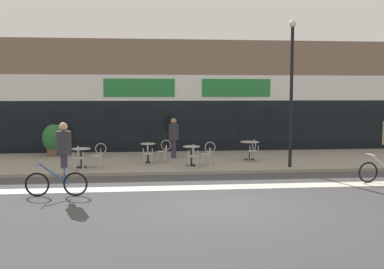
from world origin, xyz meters
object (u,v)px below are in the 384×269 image
(bistro_table_2, at_px, (191,152))
(cafe_chair_2_near, at_px, (193,154))
(bistro_table_0, at_px, (81,154))
(cafe_chair_1_side, at_px, (164,150))
(cafe_chair_0_near, at_px, (79,156))
(pedestrian_near_end, at_px, (174,134))
(planter_pot, at_px, (54,139))
(cafe_chair_0_side, at_px, (98,153))
(bistro_table_3, at_px, (250,147))
(cafe_chair_1_near, at_px, (148,152))
(cafe_chair_2_side, at_px, (208,152))
(cafe_chair_3_near, at_px, (253,149))
(lamp_post, at_px, (291,83))
(bistro_table_1, at_px, (148,149))
(cyclist_0, at_px, (62,154))

(bistro_table_2, xyz_separation_m, cafe_chair_2_near, (-0.00, -0.63, -0.01))
(bistro_table_0, height_order, bistro_table_2, bistro_table_2)
(bistro_table_2, height_order, cafe_chair_1_side, cafe_chair_1_side)
(cafe_chair_0_near, distance_m, pedestrian_near_end, 4.54)
(cafe_chair_0_near, relative_size, planter_pot, 0.65)
(cafe_chair_0_side, height_order, cafe_chair_2_near, same)
(bistro_table_3, relative_size, cafe_chair_0_side, 0.85)
(bistro_table_2, bearing_deg, cafe_chair_1_side, 139.66)
(bistro_table_0, xyz_separation_m, cafe_chair_1_near, (2.47, 0.30, 0.01))
(bistro_table_0, xyz_separation_m, bistro_table_3, (6.66, 1.28, 0.03))
(cafe_chair_2_side, bearing_deg, cafe_chair_3_near, -160.81)
(lamp_post, bearing_deg, cafe_chair_0_near, 179.99)
(cafe_chair_1_side, relative_size, pedestrian_near_end, 0.53)
(bistro_table_3, bearing_deg, cafe_chair_2_near, -143.99)
(bistro_table_0, height_order, cafe_chair_2_side, cafe_chair_2_side)
(lamp_post, bearing_deg, cafe_chair_0_side, 174.92)
(bistro_table_1, distance_m, planter_pot, 4.70)
(cafe_chair_1_side, relative_size, lamp_post, 0.17)
(cafe_chair_0_near, bearing_deg, cafe_chair_3_near, -79.84)
(cafe_chair_0_side, distance_m, cafe_chair_2_near, 3.54)
(cafe_chair_1_side, relative_size, cyclist_0, 0.43)
(cafe_chair_2_near, bearing_deg, bistro_table_0, 82.56)
(bistro_table_0, distance_m, cafe_chair_0_near, 0.63)
(cafe_chair_2_near, height_order, cafe_chair_2_side, same)
(cafe_chair_1_side, distance_m, pedestrian_near_end, 1.39)
(cafe_chair_0_near, xyz_separation_m, cafe_chair_2_side, (4.74, 0.68, 0.00))
(cafe_chair_2_near, xyz_separation_m, lamp_post, (3.65, -0.05, 2.59))
(cafe_chair_0_side, height_order, cafe_chair_2_side, same)
(bistro_table_1, bearing_deg, planter_pot, 150.44)
(cafe_chair_1_near, height_order, planter_pot, planter_pot)
(bistro_table_2, xyz_separation_m, bistro_table_3, (2.55, 1.23, 0.02))
(cafe_chair_1_near, xyz_separation_m, lamp_post, (5.29, -0.93, 2.59))
(cafe_chair_2_side, relative_size, planter_pot, 0.65)
(cafe_chair_2_side, height_order, pedestrian_near_end, pedestrian_near_end)
(bistro_table_1, distance_m, cafe_chair_0_side, 2.06)
(cafe_chair_0_near, xyz_separation_m, planter_pot, (-1.62, 3.87, 0.21))
(cafe_chair_1_side, distance_m, lamp_post, 5.55)
(cafe_chair_1_side, bearing_deg, cafe_chair_3_near, -175.99)
(bistro_table_0, bearing_deg, cafe_chair_1_side, 16.54)
(cafe_chair_1_side, bearing_deg, pedestrian_near_end, -102.88)
(cafe_chair_1_side, height_order, pedestrian_near_end, pedestrian_near_end)
(cafe_chair_1_side, bearing_deg, cafe_chair_2_near, 132.57)
(bistro_table_3, distance_m, cafe_chair_3_near, 0.63)
(bistro_table_3, relative_size, pedestrian_near_end, 0.45)
(cafe_chair_0_near, distance_m, cafe_chair_0_side, 0.89)
(bistro_table_2, xyz_separation_m, lamp_post, (3.65, -0.68, 2.58))
(bistro_table_3, distance_m, cafe_chair_0_near, 6.93)
(cafe_chair_1_side, relative_size, cafe_chair_2_near, 1.00)
(bistro_table_1, bearing_deg, cafe_chair_0_side, -153.41)
(planter_pot, bearing_deg, cafe_chair_1_near, -35.80)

